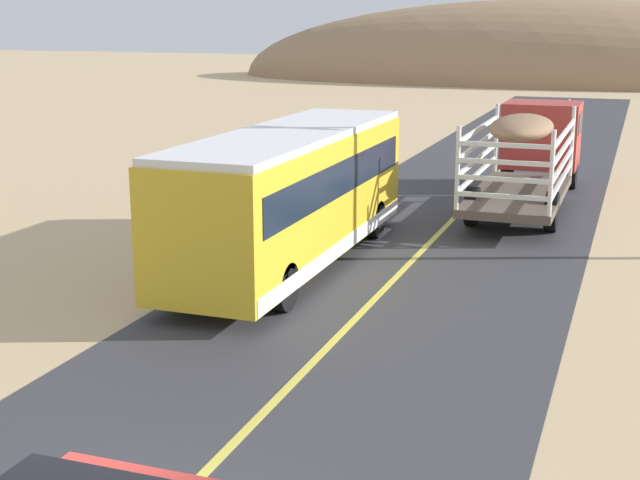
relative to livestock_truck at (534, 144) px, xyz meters
name	(u,v)px	position (x,y,z in m)	size (l,w,h in m)	color
livestock_truck	(534,144)	(0.00, 0.00, 0.00)	(2.53, 9.70, 3.02)	#B2332D
bus	(291,194)	(-4.36, -10.10, -0.04)	(2.54, 10.00, 3.21)	gold
distant_hill	(549,81)	(-5.11, 55.48, -1.79)	(58.97, 22.26, 14.41)	#957553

